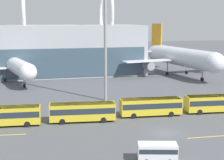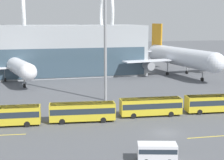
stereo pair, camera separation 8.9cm
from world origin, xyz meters
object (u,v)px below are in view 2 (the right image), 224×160
Objects in this scene: airliner_at_gate_far at (180,57)px; shuttle_bus_4 at (215,102)px; shuttle_bus_2 at (82,111)px; floodlight_mast at (105,10)px; airliner_at_gate_near at (15,65)px; shuttle_bus_1 at (6,115)px; shuttle_bus_3 at (151,106)px; service_van_foreground at (157,151)px.

airliner_at_gate_far reaches higher than shuttle_bus_4.
shuttle_bus_2 is 0.36× the size of floodlight_mast.
shuttle_bus_4 is at bearing 6.19° from shuttle_bus_2.
airliner_at_gate_near reaches higher than shuttle_bus_4.
shuttle_bus_3 is (25.82, 0.06, 0.00)m from shuttle_bus_1.
shuttle_bus_3 is (12.91, 0.63, 0.00)m from shuttle_bus_2.
airliner_at_gate_near is at bearing 112.00° from shuttle_bus_2.
airliner_at_gate_far is 45.29m from shuttle_bus_4.
shuttle_bus_4 is 0.36× the size of floodlight_mast.
shuttle_bus_2 is 1.00× the size of shuttle_bus_4.
airliner_at_gate_near is 3.00× the size of shuttle_bus_3.
airliner_at_gate_far reaches higher than shuttle_bus_1.
shuttle_bus_1 is at bearing -176.55° from shuttle_bus_2.
airliner_at_gate_near is 59.24m from shuttle_bus_4.
shuttle_bus_1 is at bearing -175.55° from shuttle_bus_4.
airliner_at_gate_far is 1.22× the size of floodlight_mast.
shuttle_bus_1 is 1.00× the size of shuttle_bus_2.
shuttle_bus_1 is 2.20× the size of service_van_foreground.
airliner_at_gate_far is 49.94m from shuttle_bus_3.
airliner_at_gate_near is 44.37m from shuttle_bus_1.
service_van_foreground is at bearing -65.44° from shuttle_bus_2.
airliner_at_gate_far is 3.39× the size of shuttle_bus_2.
service_van_foreground is 0.16× the size of floodlight_mast.
shuttle_bus_3 is (-25.34, -42.84, -4.07)m from airliner_at_gate_far.
shuttle_bus_2 is 1.00× the size of shuttle_bus_3.
floodlight_mast is (0.93, 34.06, 18.37)m from service_van_foreground.
shuttle_bus_1 is 12.92m from shuttle_bus_2.
airliner_at_gate_near is 51.17m from airliner_at_gate_far.
service_van_foreground is at bearing -40.90° from shuttle_bus_1.
shuttle_bus_4 is 2.20× the size of service_van_foreground.
service_van_foreground is (19.42, -19.90, -0.55)m from shuttle_bus_1.
airliner_at_gate_far is (51.14, -1.38, 1.28)m from airliner_at_gate_near.
airliner_at_gate_near is 39.33m from floodlight_mast.
floodlight_mast reaches higher than shuttle_bus_3.
floodlight_mast reaches higher than shuttle_bus_1.
airliner_at_gate_far is 3.40× the size of shuttle_bus_4.
airliner_at_gate_near reaches higher than service_van_foreground.
airliner_at_gate_far reaches higher than airliner_at_gate_near.
airliner_at_gate_far is at bearing 63.80° from shuttle_bus_3.
shuttle_bus_4 is 27.41m from service_van_foreground.
shuttle_bus_2 reaches higher than service_van_foreground.
shuttle_bus_2 is 25.82m from shuttle_bus_4.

